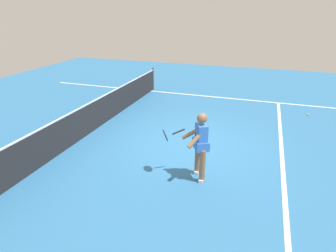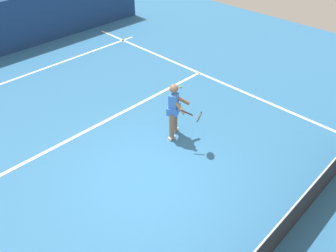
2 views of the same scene
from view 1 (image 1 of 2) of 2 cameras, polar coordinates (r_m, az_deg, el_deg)
ground_plane at (r=8.06m, az=4.41°, el=-3.64°), size 23.84×23.84×0.00m
service_line_marking at (r=7.91m, az=21.95°, el=-5.89°), size 9.57×0.10×0.01m
sideline_right_marking at (r=12.45m, az=10.01°, el=5.72°), size 0.10×16.34×0.01m
court_net at (r=9.06m, az=-14.86°, el=1.98°), size 10.25×0.08×1.02m
tennis_player at (r=6.18m, az=6.33°, el=-3.55°), size 0.68×1.14×1.55m
tennis_ball_near at (r=11.33m, az=26.33°, el=2.10°), size 0.07×0.07×0.07m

